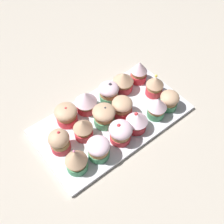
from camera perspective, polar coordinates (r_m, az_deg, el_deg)
ground_plane at (r=83.59cm, az=0.00°, el=-2.39°), size 180.00×180.00×3.00cm
baking_tray at (r=81.88cm, az=0.00°, el=-1.54°), size 45.69×25.16×1.20cm
cupcake_0 at (r=89.44cm, az=5.70°, el=8.50°), size 5.37×5.37×7.90cm
cupcake_1 at (r=86.41cm, az=2.37°, el=6.50°), size 6.65×6.65×7.01cm
cupcake_2 at (r=83.50cm, az=-0.67°, el=4.27°), size 6.24×6.24×6.99cm
cupcake_3 at (r=80.88cm, az=-5.50°, el=2.29°), size 6.70×6.70×7.35cm
cupcake_4 at (r=79.21cm, az=-9.61°, el=-0.52°), size 6.66×6.66×6.50cm
cupcake_5 at (r=85.96cm, az=8.99°, el=5.54°), size 5.54×5.54×7.59cm
cupcake_6 at (r=79.90cm, az=2.14°, el=1.06°), size 6.12×6.12×6.43cm
cupcake_7 at (r=77.36cm, az=-1.66°, el=-0.81°), size 6.62×6.62×7.14cm
cupcake_8 at (r=75.27cm, az=-6.21°, el=-3.38°), size 5.52×5.52×7.17cm
cupcake_9 at (r=73.87cm, az=-11.01°, el=-6.06°), size 5.71×5.71×7.49cm
cupcake_10 at (r=83.54cm, az=11.97°, el=2.46°), size 5.73×5.73×6.08cm
cupcake_11 at (r=80.02cm, az=9.43°, el=1.03°), size 5.82×5.82×7.45cm
cupcake_12 at (r=76.89cm, az=5.24°, el=-1.96°), size 6.33×6.33×6.73cm
cupcake_13 at (r=74.39cm, az=1.80°, el=-4.27°), size 6.56×6.56×6.95cm
cupcake_14 at (r=71.73cm, az=-2.88°, el=-7.72°), size 6.27×6.27×6.59cm
cupcake_15 at (r=70.02cm, az=-7.57°, el=-10.00°), size 5.86×5.86×8.02cm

